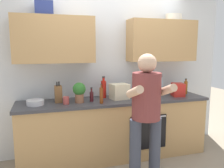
# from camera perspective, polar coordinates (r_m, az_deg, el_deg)

# --- Properties ---
(ground_plane) EXTENTS (12.00, 12.00, 0.00)m
(ground_plane) POSITION_cam_1_polar(r_m,az_deg,el_deg) (3.76, 0.74, -17.29)
(ground_plane) COLOR gray
(back_wall_unit) EXTENTS (4.00, 0.38, 2.50)m
(back_wall_unit) POSITION_cam_1_polar(r_m,az_deg,el_deg) (3.65, -0.57, 6.19)
(back_wall_unit) COLOR silver
(back_wall_unit) RESTS_ON ground
(counter) EXTENTS (2.84, 0.67, 0.90)m
(counter) POSITION_cam_1_polar(r_m,az_deg,el_deg) (3.59, 0.78, -10.80)
(counter) COLOR tan
(counter) RESTS_ON ground
(person_standing) EXTENTS (0.49, 0.45, 1.60)m
(person_standing) POSITION_cam_1_polar(r_m,az_deg,el_deg) (2.78, 8.45, -6.18)
(person_standing) COLOR #383D4C
(person_standing) RESTS_ON ground
(bottle_water) EXTENTS (0.05, 0.05, 0.31)m
(bottle_water) POSITION_cam_1_polar(r_m,az_deg,el_deg) (3.86, 12.03, -0.69)
(bottle_water) COLOR silver
(bottle_water) RESTS_ON counter
(bottle_syrup) EXTENTS (0.06, 0.06, 0.26)m
(bottle_syrup) POSITION_cam_1_polar(r_m,az_deg,el_deg) (4.04, 17.70, -0.79)
(bottle_syrup) COLOR #8C4C14
(bottle_syrup) RESTS_ON counter
(bottle_hotsauce) EXTENTS (0.08, 0.08, 0.33)m
(bottle_hotsauce) POSITION_cam_1_polar(r_m,az_deg,el_deg) (3.56, -2.09, -1.17)
(bottle_hotsauce) COLOR red
(bottle_hotsauce) RESTS_ON counter
(bottle_vinegar) EXTENTS (0.05, 0.05, 0.27)m
(bottle_vinegar) POSITION_cam_1_polar(r_m,az_deg,el_deg) (3.19, -2.64, -2.78)
(bottle_vinegar) COLOR brown
(bottle_vinegar) RESTS_ON counter
(bottle_soda) EXTENTS (0.06, 0.06, 0.35)m
(bottle_soda) POSITION_cam_1_polar(r_m,az_deg,el_deg) (3.76, 10.51, -0.65)
(bottle_soda) COLOR #198C33
(bottle_soda) RESTS_ON counter
(bottle_juice) EXTENTS (0.07, 0.07, 0.24)m
(bottle_juice) POSITION_cam_1_polar(r_m,az_deg,el_deg) (3.64, 7.07, -1.70)
(bottle_juice) COLOR orange
(bottle_juice) RESTS_ON counter
(bottle_wine) EXTENTS (0.05, 0.05, 0.20)m
(bottle_wine) POSITION_cam_1_polar(r_m,az_deg,el_deg) (3.32, -5.06, -2.95)
(bottle_wine) COLOR #471419
(bottle_wine) RESTS_ON counter
(bottle_soy) EXTENTS (0.07, 0.07, 0.24)m
(bottle_soy) POSITION_cam_1_polar(r_m,az_deg,el_deg) (3.80, 7.17, -1.31)
(bottle_soy) COLOR black
(bottle_soy) RESTS_ON counter
(cup_ceramic) EXTENTS (0.08, 0.08, 0.10)m
(cup_ceramic) POSITION_cam_1_polar(r_m,az_deg,el_deg) (3.22, -11.24, -3.98)
(cup_ceramic) COLOR #BF4C47
(cup_ceramic) RESTS_ON counter
(mixing_bowl) EXTENTS (0.23, 0.23, 0.07)m
(mixing_bowl) POSITION_cam_1_polar(r_m,az_deg,el_deg) (3.28, -18.38, -4.33)
(mixing_bowl) COLOR silver
(mixing_bowl) RESTS_ON counter
(knife_block) EXTENTS (0.10, 0.14, 0.29)m
(knife_block) POSITION_cam_1_polar(r_m,az_deg,el_deg) (3.34, -13.10, -2.43)
(knife_block) COLOR brown
(knife_block) RESTS_ON counter
(potted_herb) EXTENTS (0.18, 0.18, 0.28)m
(potted_herb) POSITION_cam_1_polar(r_m,az_deg,el_deg) (3.26, -8.08, -1.75)
(potted_herb) COLOR #9E6647
(potted_herb) RESTS_ON counter
(grocery_bag_crisps) EXTENTS (0.22, 0.25, 0.20)m
(grocery_bag_crisps) POSITION_cam_1_polar(r_m,az_deg,el_deg) (3.83, 15.95, -1.36)
(grocery_bag_crisps) COLOR red
(grocery_bag_crisps) RESTS_ON counter
(grocery_bag_rice) EXTENTS (0.29, 0.25, 0.23)m
(grocery_bag_rice) POSITION_cam_1_polar(r_m,az_deg,el_deg) (3.47, 1.87, -1.85)
(grocery_bag_rice) COLOR beige
(grocery_bag_rice) RESTS_ON counter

